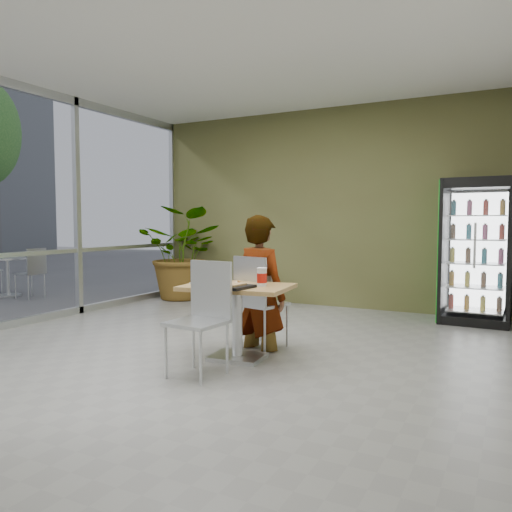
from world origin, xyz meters
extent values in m
plane|color=slate|center=(0.00, 0.00, 0.00)|extent=(7.00, 7.00, 0.00)
cube|color=tan|center=(0.36, 0.07, 0.73)|extent=(1.11, 0.83, 0.04)
cylinder|color=#B8BBBD|center=(0.36, 0.07, 0.35)|extent=(0.10, 0.10, 0.71)
cube|color=#B8BBBD|center=(0.36, 0.07, 0.02)|extent=(0.56, 0.47, 0.04)
cube|color=#B8BBBD|center=(0.37, 0.61, 0.48)|extent=(0.54, 0.54, 0.03)
cube|color=#B8BBBD|center=(0.32, 0.41, 0.74)|extent=(0.44, 0.14, 0.53)
cylinder|color=#B8BBBD|center=(0.60, 0.76, 0.24)|extent=(0.03, 0.03, 0.48)
cylinder|color=#B8BBBD|center=(0.23, 0.85, 0.24)|extent=(0.03, 0.03, 0.48)
cylinder|color=#B8BBBD|center=(0.51, 0.38, 0.24)|extent=(0.03, 0.03, 0.48)
cylinder|color=#B8BBBD|center=(0.14, 0.47, 0.24)|extent=(0.03, 0.03, 0.48)
cube|color=#B8BBBD|center=(0.31, -0.58, 0.48)|extent=(0.48, 0.48, 0.03)
cube|color=#B8BBBD|center=(0.33, -0.37, 0.75)|extent=(0.45, 0.07, 0.54)
cylinder|color=#B8BBBD|center=(0.11, -0.76, 0.24)|extent=(0.03, 0.03, 0.48)
cylinder|color=#B8BBBD|center=(0.49, -0.79, 0.24)|extent=(0.03, 0.03, 0.48)
cylinder|color=#B8BBBD|center=(0.14, -0.37, 0.24)|extent=(0.03, 0.03, 0.48)
cylinder|color=#B8BBBD|center=(0.52, -0.40, 0.24)|extent=(0.03, 0.03, 0.48)
imported|color=black|center=(0.37, 0.56, 0.58)|extent=(0.73, 0.56, 1.75)
cylinder|color=silver|center=(0.27, 0.09, 0.76)|extent=(0.23, 0.23, 0.01)
cylinder|color=silver|center=(0.61, 0.12, 0.83)|extent=(0.09, 0.09, 0.17)
cylinder|color=#B8160B|center=(0.61, 0.12, 0.83)|extent=(0.10, 0.10, 0.09)
cylinder|color=silver|center=(0.61, 0.12, 0.92)|extent=(0.10, 0.10, 0.01)
cube|color=silver|center=(0.01, -0.05, 0.76)|extent=(0.18, 0.18, 0.02)
cube|color=black|center=(0.36, -0.14, 0.76)|extent=(0.51, 0.39, 0.03)
cube|color=black|center=(2.35, 3.11, 0.98)|extent=(0.90, 0.71, 1.96)
cube|color=green|center=(1.91, 3.11, 0.98)|extent=(0.03, 0.67, 1.92)
cube|color=silver|center=(2.35, 2.77, 1.00)|extent=(0.70, 0.03, 1.56)
imported|color=#265F26|center=(-2.40, 3.03, 0.82)|extent=(1.70, 1.54, 1.64)
camera|label=1|loc=(2.80, -4.22, 1.39)|focal=35.00mm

